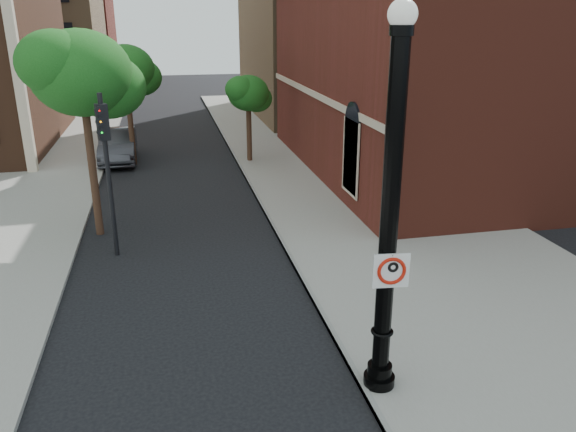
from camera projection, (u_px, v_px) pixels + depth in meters
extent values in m
plane|color=black|center=(249.00, 386.00, 10.57)|extent=(120.00, 120.00, 0.00)
cube|color=gray|center=(367.00, 201.00, 20.96)|extent=(8.00, 60.00, 0.12)
cube|color=gray|center=(263.00, 208.00, 20.15)|extent=(0.10, 60.00, 0.14)
cube|color=maroon|center=(557.00, 30.00, 24.67)|extent=(22.00, 16.00, 12.00)
cube|color=black|center=(351.00, 158.00, 19.18)|extent=(0.08, 1.40, 2.40)
cube|color=beige|center=(314.00, 94.00, 23.27)|extent=(0.06, 16.00, 0.25)
cube|color=beige|center=(7.00, 4.00, 22.41)|extent=(0.40, 0.40, 14.00)
cube|color=#8F704E|center=(24.00, 23.00, 46.55)|extent=(12.00, 12.00, 12.00)
cube|color=maroon|center=(54.00, 31.00, 59.76)|extent=(12.00, 12.00, 10.00)
cube|color=#8F704E|center=(409.00, 9.00, 39.04)|extent=(22.00, 14.00, 14.00)
cylinder|color=black|center=(379.00, 382.00, 10.43)|extent=(0.58, 0.58, 0.31)
cylinder|color=black|center=(380.00, 370.00, 10.35)|extent=(0.45, 0.45, 0.26)
cylinder|color=black|center=(389.00, 224.00, 9.37)|extent=(0.31, 0.31, 5.98)
torus|color=black|center=(382.00, 331.00, 10.07)|extent=(0.41, 0.41, 0.06)
cylinder|color=black|center=(402.00, 30.00, 8.34)|extent=(0.37, 0.37, 0.15)
sphere|color=silver|center=(403.00, 14.00, 8.26)|extent=(0.45, 0.45, 0.45)
cube|color=white|center=(391.00, 271.00, 9.48)|extent=(0.63, 0.09, 0.63)
cube|color=black|center=(392.00, 255.00, 9.38)|extent=(0.63, 0.08, 0.05)
cube|color=black|center=(390.00, 286.00, 9.58)|extent=(0.63, 0.08, 0.05)
cube|color=black|center=(375.00, 271.00, 9.45)|extent=(0.05, 0.01, 0.63)
cube|color=black|center=(408.00, 270.00, 9.51)|extent=(0.05, 0.01, 0.63)
torus|color=red|center=(391.00, 271.00, 9.48)|extent=(0.51, 0.12, 0.50)
cube|color=red|center=(391.00, 271.00, 9.48)|extent=(0.35, 0.05, 0.36)
cube|color=black|center=(388.00, 271.00, 9.48)|extent=(0.06, 0.01, 0.29)
torus|color=black|center=(393.00, 267.00, 9.46)|extent=(0.20, 0.08, 0.20)
cylinder|color=black|center=(392.00, 255.00, 9.39)|extent=(0.03, 0.02, 0.03)
imported|color=#323237|center=(118.00, 145.00, 26.67)|extent=(1.65, 4.62, 1.52)
cylinder|color=black|center=(109.00, 178.00, 15.59)|extent=(0.14, 0.14, 4.66)
cube|color=black|center=(103.00, 122.00, 15.07)|extent=(0.37, 0.35, 0.97)
sphere|color=#E50505|center=(99.00, 110.00, 14.81)|extent=(0.17, 0.17, 0.17)
sphere|color=#FF8C00|center=(100.00, 121.00, 14.91)|extent=(0.17, 0.17, 0.17)
sphere|color=#00E519|center=(101.00, 132.00, 15.00)|extent=(0.17, 0.17, 0.17)
cylinder|color=black|center=(389.00, 180.00, 15.61)|extent=(0.13, 0.13, 4.52)
cube|color=black|center=(392.00, 127.00, 15.11)|extent=(0.37, 0.36, 0.94)
sphere|color=#E50505|center=(393.00, 115.00, 14.86)|extent=(0.17, 0.17, 0.17)
sphere|color=#FF8C00|center=(392.00, 126.00, 14.95)|extent=(0.17, 0.17, 0.17)
sphere|color=#00E519|center=(392.00, 136.00, 15.05)|extent=(0.17, 0.17, 0.17)
cylinder|color=#999999|center=(389.00, 170.00, 15.57)|extent=(0.10, 0.10, 5.06)
cylinder|color=#372016|center=(92.00, 163.00, 17.16)|extent=(0.24, 0.24, 4.68)
ellipsoid|color=#154F15|center=(81.00, 73.00, 16.26)|extent=(2.94, 2.94, 2.50)
ellipsoid|color=#154F15|center=(108.00, 87.00, 17.04)|extent=(2.27, 2.27, 1.93)
ellipsoid|color=#154F15|center=(55.00, 63.00, 15.65)|extent=(2.14, 2.14, 1.82)
cylinder|color=#372016|center=(130.00, 121.00, 25.61)|extent=(0.24, 0.24, 4.05)
ellipsoid|color=#154F15|center=(125.00, 69.00, 24.83)|extent=(2.55, 2.55, 2.16)
ellipsoid|color=#154F15|center=(140.00, 77.00, 25.51)|extent=(1.97, 1.97, 1.67)
ellipsoid|color=#154F15|center=(112.00, 63.00, 24.31)|extent=(1.85, 1.85, 1.57)
cylinder|color=#372016|center=(249.00, 131.00, 26.15)|extent=(0.24, 0.24, 3.03)
ellipsoid|color=#154F15|center=(248.00, 93.00, 25.56)|extent=(1.91, 1.91, 1.62)
ellipsoid|color=#154F15|center=(256.00, 98.00, 26.07)|extent=(1.47, 1.47, 1.25)
ellipsoid|color=#154F15|center=(240.00, 89.00, 25.17)|extent=(1.39, 1.39, 1.18)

